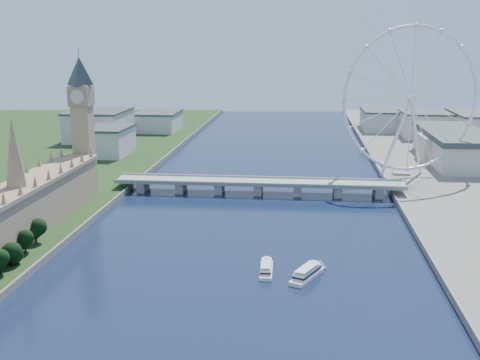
# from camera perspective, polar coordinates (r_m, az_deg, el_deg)

# --- Properties ---
(parliament_range) EXTENTS (24.00, 200.00, 70.00)m
(parliament_range) POSITION_cam_1_polar(r_m,az_deg,el_deg) (366.72, -20.22, -2.84)
(parliament_range) COLOR tan
(parliament_range) RESTS_ON ground
(big_ben) EXTENTS (20.02, 20.02, 110.00)m
(big_ben) POSITION_cam_1_polar(r_m,az_deg,el_deg) (455.60, -14.78, 6.66)
(big_ben) COLOR tan
(big_ben) RESTS_ON ground
(westminster_bridge) EXTENTS (220.00, 22.00, 9.50)m
(westminster_bridge) POSITION_cam_1_polar(r_m,az_deg,el_deg) (459.71, 1.76, -0.45)
(westminster_bridge) COLOR gray
(westminster_bridge) RESTS_ON ground
(london_eye) EXTENTS (113.60, 39.12, 124.30)m
(london_eye) POSITION_cam_1_polar(r_m,az_deg,el_deg) (510.78, 15.94, 7.33)
(london_eye) COLOR silver
(london_eye) RESTS_ON ground
(county_hall) EXTENTS (54.00, 144.00, 35.00)m
(county_hall) POSITION_cam_1_polar(r_m,az_deg,el_deg) (604.20, 19.50, 1.41)
(county_hall) COLOR beige
(county_hall) RESTS_ON ground
(city_skyline) EXTENTS (505.00, 280.00, 32.00)m
(city_skyline) POSITION_cam_1_polar(r_m,az_deg,el_deg) (712.66, 6.47, 5.12)
(city_skyline) COLOR beige
(city_skyline) RESTS_ON ground
(tour_boat_near) EXTENTS (7.22, 26.29, 5.74)m
(tour_boat_near) POSITION_cam_1_polar(r_m,az_deg,el_deg) (306.25, 2.49, -8.77)
(tour_boat_near) COLOR white
(tour_boat_near) RESTS_ON ground
(tour_boat_far) EXTENTS (19.39, 29.52, 6.44)m
(tour_boat_far) POSITION_cam_1_polar(r_m,az_deg,el_deg) (300.80, 6.36, -9.25)
(tour_boat_far) COLOR silver
(tour_boat_far) RESTS_ON ground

